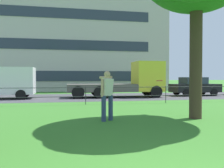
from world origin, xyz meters
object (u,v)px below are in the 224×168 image
object	(u,v)px
flatbed_truck_far_right	(129,81)
car_black_right	(194,86)
person_thrower	(107,94)
apartment_building_background	(31,36)
frisbee	(159,81)

from	to	relation	value
flatbed_truck_far_right	car_black_right	world-z (taller)	flatbed_truck_far_right
person_thrower	apartment_building_background	world-z (taller)	apartment_building_background
person_thrower	apartment_building_background	size ratio (longest dim) A/B	0.05
frisbee	person_thrower	bearing A→B (deg)	-152.05
flatbed_truck_far_right	apartment_building_background	distance (m)	19.16
car_black_right	apartment_building_background	distance (m)	22.29
person_thrower	car_black_right	world-z (taller)	person_thrower
frisbee	flatbed_truck_far_right	distance (m)	9.12
frisbee	apartment_building_background	world-z (taller)	apartment_building_background
flatbed_truck_far_right	apartment_building_background	world-z (taller)	apartment_building_background
flatbed_truck_far_right	frisbee	bearing A→B (deg)	-97.59
person_thrower	flatbed_truck_far_right	distance (m)	10.99
frisbee	apartment_building_background	size ratio (longest dim) A/B	0.01
frisbee	flatbed_truck_far_right	size ratio (longest dim) A/B	0.04
person_thrower	frisbee	world-z (taller)	person_thrower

